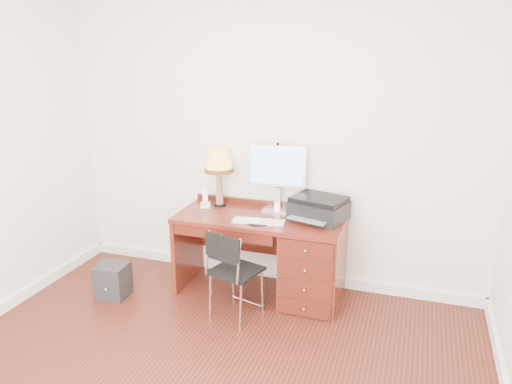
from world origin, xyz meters
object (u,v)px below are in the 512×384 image
(desk, at_px, (294,255))
(chair, at_px, (233,267))
(phone, at_px, (205,201))
(printer, at_px, (319,208))
(leg_lamp, at_px, (219,164))
(monitor, at_px, (278,170))
(equipment_box, at_px, (113,280))

(desk, relative_size, chair, 1.91)
(desk, height_order, phone, phone)
(printer, relative_size, leg_lamp, 0.96)
(leg_lamp, bearing_deg, chair, -59.84)
(desk, bearing_deg, chair, -126.38)
(phone, xyz_separation_m, chair, (0.51, -0.61, -0.33))
(monitor, relative_size, leg_lamp, 1.09)
(desk, xyz_separation_m, monitor, (-0.23, 0.23, 0.72))
(chair, xyz_separation_m, equipment_box, (-1.19, 0.01, -0.32))
(printer, distance_m, equipment_box, 1.99)
(printer, bearing_deg, chair, -117.23)
(desk, distance_m, monitor, 0.79)
(leg_lamp, bearing_deg, phone, -143.68)
(desk, relative_size, leg_lamp, 2.68)
(monitor, xyz_separation_m, chair, (-0.15, -0.75, -0.66))
(phone, relative_size, equipment_box, 0.62)
(equipment_box, bearing_deg, desk, 12.03)
(leg_lamp, relative_size, equipment_box, 1.80)
(leg_lamp, height_order, chair, leg_lamp)
(monitor, bearing_deg, desk, -48.99)
(monitor, height_order, printer, monitor)
(printer, bearing_deg, phone, -163.95)
(phone, height_order, chair, phone)
(printer, height_order, phone, printer)
(printer, relative_size, chair, 0.69)
(leg_lamp, xyz_separation_m, phone, (-0.11, -0.08, -0.35))
(monitor, relative_size, equipment_box, 1.96)
(monitor, distance_m, leg_lamp, 0.56)
(leg_lamp, xyz_separation_m, equipment_box, (-0.79, -0.67, -1.01))
(monitor, distance_m, phone, 0.75)
(phone, relative_size, chair, 0.24)
(desk, xyz_separation_m, printer, (0.19, 0.09, 0.44))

